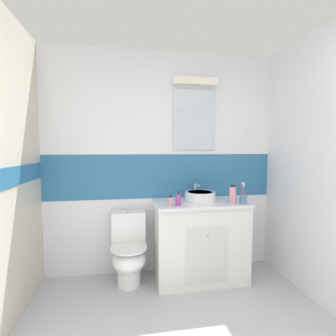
# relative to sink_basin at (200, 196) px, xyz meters

# --- Properties ---
(wall_back_tiled) EXTENTS (3.20, 0.20, 2.50)m
(wall_back_tiled) POSITION_rel_sink_basin_xyz_m (-0.37, 0.28, 0.36)
(wall_back_tiled) COLOR white
(wall_back_tiled) RESTS_ON ground_plane
(vanity_cabinet) EXTENTS (0.97, 0.55, 0.85)m
(vanity_cabinet) POSITION_rel_sink_basin_xyz_m (-0.01, -0.03, -0.48)
(vanity_cabinet) COLOR silver
(vanity_cabinet) RESTS_ON ground_plane
(sink_basin) EXTENTS (0.33, 0.37, 0.17)m
(sink_basin) POSITION_rel_sink_basin_xyz_m (0.00, 0.00, 0.00)
(sink_basin) COLOR white
(sink_basin) RESTS_ON vanity_cabinet
(toilet) EXTENTS (0.37, 0.50, 0.75)m
(toilet) POSITION_rel_sink_basin_xyz_m (-0.77, -0.02, -0.55)
(toilet) COLOR white
(toilet) RESTS_ON ground_plane
(toothbrush_cup) EXTENTS (0.08, 0.08, 0.22)m
(toothbrush_cup) POSITION_rel_sink_basin_xyz_m (0.40, -0.21, 0.00)
(toothbrush_cup) COLOR #4C7299
(toothbrush_cup) RESTS_ON vanity_cabinet
(soap_dispenser) EXTENTS (0.05, 0.05, 0.15)m
(soap_dispenser) POSITION_rel_sink_basin_xyz_m (-0.28, -0.19, 0.00)
(soap_dispenser) COLOR #993F99
(soap_dispenser) RESTS_ON vanity_cabinet
(perfume_flask_small) EXTENTS (0.04, 0.03, 0.10)m
(perfume_flask_small) POSITION_rel_sink_basin_xyz_m (-0.36, -0.18, -0.01)
(perfume_flask_small) COLOR pink
(perfume_flask_small) RESTS_ON vanity_cabinet
(mouthwash_bottle) EXTENTS (0.07, 0.07, 0.19)m
(mouthwash_bottle) POSITION_rel_sink_basin_xyz_m (0.30, -0.18, 0.04)
(mouthwash_bottle) COLOR pink
(mouthwash_bottle) RESTS_ON vanity_cabinet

